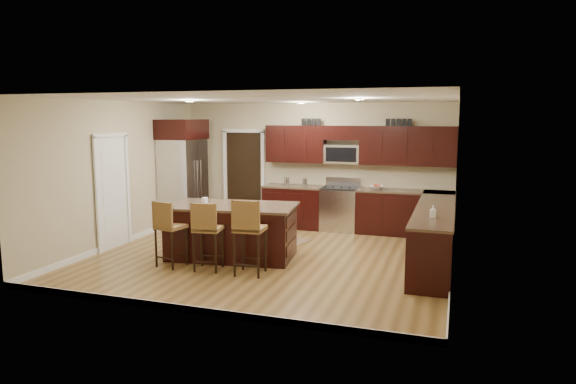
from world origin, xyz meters
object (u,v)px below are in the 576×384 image
(stool_right, at_px, (249,228))
(refrigerator, at_px, (183,173))
(stool_mid, at_px, (207,228))
(island, at_px, (232,233))
(range, at_px, (340,208))
(stool_left, at_px, (168,226))

(stool_right, relative_size, refrigerator, 0.50)
(stool_mid, xyz_separation_m, refrigerator, (-1.96, 2.73, 0.52))
(island, bearing_deg, stool_right, -58.78)
(island, bearing_deg, range, 56.99)
(stool_right, height_order, refrigerator, refrigerator)
(stool_left, height_order, stool_mid, stool_mid)
(island, distance_m, stool_left, 1.14)
(range, height_order, stool_right, stool_right)
(island, xyz_separation_m, refrigerator, (-2.00, 1.88, 0.77))
(stool_left, relative_size, stool_right, 0.92)
(stool_left, distance_m, stool_right, 1.40)
(island, height_order, stool_left, stool_left)
(island, relative_size, stool_mid, 2.11)
(stool_left, bearing_deg, range, 71.27)
(island, bearing_deg, stool_mid, -99.74)
(stool_right, bearing_deg, stool_left, 175.54)
(range, distance_m, stool_mid, 3.78)
(island, xyz_separation_m, stool_right, (0.67, -0.85, 0.30))
(stool_left, height_order, refrigerator, refrigerator)
(range, bearing_deg, stool_left, -119.89)
(range, distance_m, island, 2.98)
(stool_left, height_order, stool_right, stool_right)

